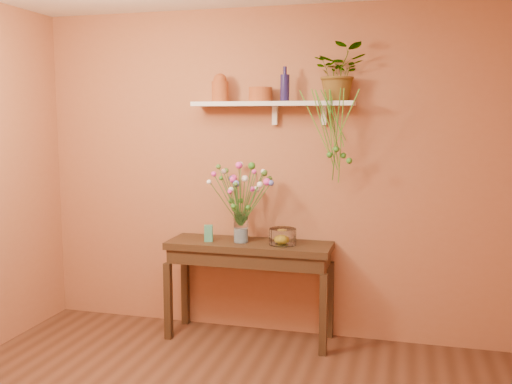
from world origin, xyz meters
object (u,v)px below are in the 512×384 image
blue_bottle (285,87)px  glass_bowl (283,237)px  spider_plant (340,73)px  glass_vase (241,230)px  sideboard (249,256)px  bouquet (243,185)px  terracotta_jug (220,88)px

blue_bottle → glass_bowl: 1.18m
spider_plant → glass_vase: (-0.75, -0.15, -1.24)m
glass_bowl → spider_plant: bearing=20.6°
blue_bottle → glass_vase: (-0.33, -0.09, -1.14)m
sideboard → blue_bottle: (0.27, 0.08, 1.36)m
sideboard → glass_vase: bearing=-165.3°
sideboard → bouquet: bearing=-175.9°
spider_plant → bouquet: size_ratio=0.82×
spider_plant → blue_bottle: bearing=-172.5°
sideboard → glass_bowl: bearing=-4.1°
spider_plant → terracotta_jug: bearing=-177.5°
blue_bottle → spider_plant: spider_plant is taller
terracotta_jug → spider_plant: bearing=2.5°
blue_bottle → bouquet: (-0.32, -0.08, -0.77)m
terracotta_jug → glass_vase: size_ratio=0.95×
spider_plant → bouquet: spider_plant is taller
terracotta_jug → spider_plant: 0.97m
sideboard → glass_vase: (-0.06, -0.02, 0.22)m
glass_vase → glass_bowl: size_ratio=1.12×
sideboard → blue_bottle: size_ratio=4.97×
sideboard → glass_bowl: size_ratio=6.19×
blue_bottle → bouquet: bearing=-165.7°
bouquet → terracotta_jug: bearing=156.4°
blue_bottle → glass_bowl: size_ratio=1.25×
sideboard → glass_bowl: glass_bowl is taller
glass_vase → blue_bottle: bearing=15.8°
glass_vase → glass_bowl: 0.35m
glass_vase → glass_bowl: (0.35, -0.00, -0.04)m
spider_plant → glass_bowl: size_ratio=2.02×
blue_bottle → spider_plant: bearing=7.5°
sideboard → spider_plant: size_ratio=3.06×
terracotta_jug → sideboard: bearing=-19.0°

